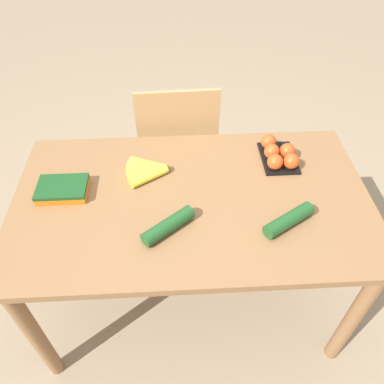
{
  "coord_description": "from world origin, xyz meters",
  "views": [
    {
      "loc": [
        -0.05,
        -0.99,
        1.77
      ],
      "look_at": [
        0.0,
        0.0,
        0.76
      ],
      "focal_mm": 35.0,
      "sensor_mm": 36.0,
      "label": 1
    }
  ],
  "objects": [
    {
      "name": "cucumber_far",
      "position": [
        0.34,
        -0.15,
        0.76
      ],
      "size": [
        0.2,
        0.15,
        0.05
      ],
      "color": "#1E5123",
      "rests_on": "dining_table"
    },
    {
      "name": "ground_plane",
      "position": [
        0.0,
        0.0,
        0.0
      ],
      "size": [
        12.0,
        12.0,
        0.0
      ],
      "primitive_type": "plane",
      "color": "gray"
    },
    {
      "name": "banana_bunch",
      "position": [
        -0.17,
        0.15,
        0.75
      ],
      "size": [
        0.18,
        0.18,
        0.03
      ],
      "color": "brown",
      "rests_on": "dining_table"
    },
    {
      "name": "dining_table",
      "position": [
        0.0,
        0.0,
        0.63
      ],
      "size": [
        1.38,
        0.79,
        0.73
      ],
      "color": "olive",
      "rests_on": "ground_plane"
    },
    {
      "name": "chair",
      "position": [
        -0.05,
        0.58,
        0.48
      ],
      "size": [
        0.44,
        0.42,
        0.92
      ],
      "rotation": [
        0.0,
        0.0,
        3.18
      ],
      "color": "tan",
      "rests_on": "ground_plane"
    },
    {
      "name": "tomato_pack",
      "position": [
        0.37,
        0.2,
        0.77
      ],
      "size": [
        0.14,
        0.21,
        0.08
      ],
      "color": "black",
      "rests_on": "dining_table"
    },
    {
      "name": "cucumber_near",
      "position": [
        -0.09,
        -0.16,
        0.76
      ],
      "size": [
        0.19,
        0.17,
        0.05
      ],
      "color": "#1E5123",
      "rests_on": "dining_table"
    },
    {
      "name": "carrot_bag",
      "position": [
        -0.5,
        0.05,
        0.75
      ],
      "size": [
        0.19,
        0.13,
        0.04
      ],
      "color": "orange",
      "rests_on": "dining_table"
    }
  ]
}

